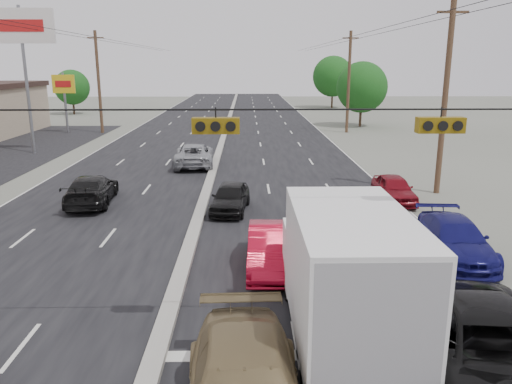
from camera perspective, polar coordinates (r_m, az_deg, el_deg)
ground at (r=13.14m, az=-10.95°, el=-16.89°), size 200.00×200.00×0.00m
road_surface at (r=41.66m, az=-4.11°, el=4.98°), size 20.00×160.00×0.02m
center_median at (r=41.65m, az=-4.11°, el=5.12°), size 0.50×160.00×0.20m
utility_pole_left_c at (r=53.15m, az=-17.54°, el=11.92°), size 1.60×0.30×10.00m
utility_pole_right_b at (r=28.08m, az=20.80°, el=10.07°), size 1.60×0.30×10.00m
utility_pole_right_c at (r=52.11m, az=10.55°, el=12.30°), size 1.60×0.30×10.00m
traffic_signals at (r=11.15m, az=-5.13°, el=7.79°), size 25.00×0.30×0.54m
pole_sign_billboard at (r=42.52m, az=-25.24°, el=15.89°), size 5.00×0.25×11.00m
pole_sign_far at (r=54.24m, az=-21.10°, el=10.93°), size 2.20×0.25×6.00m
tree_left_far at (r=75.11m, az=-20.30°, el=11.16°), size 4.80×4.80×6.12m
tree_right_mid at (r=57.55m, az=12.01°, el=11.63°), size 5.60×5.60×7.14m
tree_right_far at (r=82.24m, az=8.78°, el=12.93°), size 6.40×6.40×8.16m
box_truck at (r=12.32m, az=10.03°, el=-9.40°), size 2.53×7.07×3.59m
red_sedan at (r=16.94m, az=1.77°, el=-6.50°), size 1.72×4.48×1.46m
black_suv at (r=12.05m, az=25.39°, el=-16.41°), size 3.45×6.51×1.74m
queue_car_a at (r=23.55m, az=-2.96°, el=-0.65°), size 2.04×4.10×1.34m
queue_car_b at (r=19.34m, az=12.51°, el=-4.24°), size 1.60×4.31×1.41m
queue_car_d at (r=19.23m, az=21.76°, el=-5.07°), size 2.31×4.96×1.40m
queue_car_e at (r=26.06m, az=15.48°, el=0.32°), size 1.61×3.96×1.35m
oncoming_near at (r=26.08m, az=-18.28°, el=0.24°), size 2.48×5.15×1.45m
oncoming_far at (r=34.39m, az=-7.09°, el=4.21°), size 2.90×5.68×1.54m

